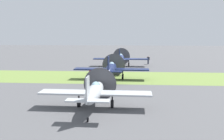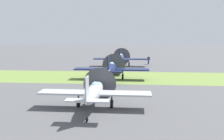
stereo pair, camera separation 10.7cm
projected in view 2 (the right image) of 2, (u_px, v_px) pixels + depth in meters
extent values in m
plane|color=#515154|center=(130.00, 67.00, 51.41)|extent=(160.00, 160.00, 0.00)
cube|color=olive|center=(129.00, 77.00, 39.51)|extent=(120.00, 11.00, 0.01)
ellipsoid|color=#141E47|center=(121.00, 58.00, 51.50)|extent=(1.45, 7.63, 1.39)
cube|color=#141E47|center=(121.00, 59.00, 51.96)|extent=(10.77, 2.00, 0.16)
cube|color=#141E47|center=(120.00, 55.00, 47.93)|extent=(0.12, 1.23, 2.13)
cube|color=#141E47|center=(120.00, 60.00, 48.06)|extent=(3.59, 1.04, 0.11)
cone|color=#B7B24C|center=(122.00, 56.00, 55.53)|extent=(0.72, 0.79, 0.72)
cylinder|color=#4C4C51|center=(122.00, 56.00, 55.30)|extent=(3.58, 0.08, 3.58)
ellipsoid|color=#8CB2C6|center=(121.00, 56.00, 52.09)|extent=(0.80, 1.57, 0.78)
cylinder|color=black|center=(113.00, 64.00, 52.37)|extent=(0.25, 0.76, 0.76)
cylinder|color=black|center=(113.00, 61.00, 52.29)|extent=(0.13, 0.13, 1.07)
cylinder|color=black|center=(129.00, 64.00, 52.09)|extent=(0.25, 0.76, 0.76)
cylinder|color=black|center=(129.00, 62.00, 52.01)|extent=(0.13, 0.13, 1.07)
cylinder|color=black|center=(120.00, 68.00, 48.17)|extent=(0.14, 0.36, 0.36)
ellipsoid|color=#141E47|center=(111.00, 68.00, 37.33)|extent=(1.55, 7.60, 1.38)
cube|color=#141E47|center=(112.00, 69.00, 37.79)|extent=(10.73, 2.13, 0.16)
cube|color=#141E47|center=(108.00, 64.00, 33.78)|extent=(0.14, 1.23, 2.12)
cube|color=#141E47|center=(108.00, 71.00, 33.91)|extent=(3.59, 1.08, 0.11)
cone|color=#B7B24C|center=(114.00, 65.00, 41.33)|extent=(0.73, 0.80, 0.71)
cylinder|color=#4C4C51|center=(114.00, 65.00, 41.11)|extent=(3.56, 0.13, 3.56)
ellipsoid|color=#8CB2C6|center=(112.00, 65.00, 37.91)|extent=(0.81, 1.58, 0.78)
cylinder|color=black|center=(101.00, 76.00, 38.21)|extent=(0.26, 0.76, 0.76)
cylinder|color=black|center=(101.00, 73.00, 38.14)|extent=(0.13, 0.13, 1.07)
cylinder|color=black|center=(123.00, 77.00, 37.89)|extent=(0.26, 0.76, 0.76)
cylinder|color=black|center=(123.00, 73.00, 37.82)|extent=(0.13, 0.13, 1.07)
cylinder|color=black|center=(108.00, 83.00, 34.03)|extent=(0.14, 0.36, 0.36)
ellipsoid|color=#B2B7BC|center=(94.00, 92.00, 23.13)|extent=(1.41, 7.16, 1.30)
cube|color=#B2B7BC|center=(95.00, 93.00, 23.57)|extent=(10.10, 1.94, 0.15)
cube|color=#B2B7BC|center=(87.00, 90.00, 19.79)|extent=(0.12, 1.16, 1.99)
cube|color=#B2B7BC|center=(87.00, 101.00, 19.91)|extent=(3.37, 1.00, 0.10)
cone|color=#B7B24C|center=(100.00, 84.00, 26.91)|extent=(0.68, 0.75, 0.67)
cylinder|color=#4C4C51|center=(100.00, 84.00, 26.70)|extent=(3.36, 0.09, 3.36)
ellipsoid|color=#8CB2C6|center=(95.00, 86.00, 23.69)|extent=(0.76, 1.48, 0.73)
cylinder|color=black|center=(79.00, 103.00, 23.96)|extent=(0.24, 0.72, 0.71)
cylinder|color=black|center=(78.00, 98.00, 23.89)|extent=(0.13, 0.13, 1.01)
cylinder|color=black|center=(112.00, 104.00, 23.68)|extent=(0.24, 0.72, 0.71)
cylinder|color=black|center=(112.00, 98.00, 23.61)|extent=(0.13, 0.13, 1.01)
cylinder|color=black|center=(87.00, 120.00, 20.02)|extent=(0.13, 0.34, 0.34)
cylinder|color=#2D3342|center=(148.00, 62.00, 55.40)|extent=(0.30, 0.30, 0.88)
cylinder|color=#2D3342|center=(148.00, 59.00, 55.30)|extent=(0.38, 0.38, 0.62)
sphere|color=tan|center=(149.00, 57.00, 55.23)|extent=(0.23, 0.23, 0.23)
cylinder|color=#2D3342|center=(147.00, 58.00, 55.43)|extent=(0.11, 0.11, 0.59)
cylinder|color=#2D3342|center=(150.00, 59.00, 55.17)|extent=(0.11, 0.11, 0.59)
cylinder|color=maroon|center=(91.00, 71.00, 43.22)|extent=(0.60, 0.60, 0.90)
cube|color=olive|center=(112.00, 71.00, 44.24)|extent=(1.13, 1.13, 0.64)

